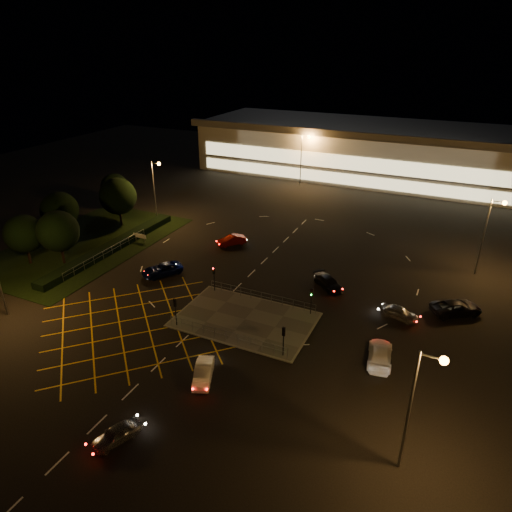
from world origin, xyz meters
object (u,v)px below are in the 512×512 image
at_px(signal_ne, 311,296).
at_px(car_approach_white, 380,354).
at_px(signal_sw, 175,306).
at_px(car_right_silver, 399,313).
at_px(car_circ_red, 231,240).
at_px(car_queue_white, 203,373).
at_px(signal_se, 284,336).
at_px(signal_nw, 214,274).
at_px(car_near_silver, 116,434).
at_px(car_far_dkgrey, 328,282).
at_px(car_east_grey, 456,307).
at_px(car_left_blue, 162,269).

relative_size(signal_ne, car_approach_white, 0.59).
distance_m(signal_sw, car_right_silver, 23.78).
bearing_deg(car_right_silver, car_circ_red, 81.37).
xyz_separation_m(signal_sw, car_queue_white, (6.83, -5.94, -1.68)).
height_order(signal_se, signal_ne, same).
bearing_deg(signal_nw, signal_sw, -90.00).
relative_size(car_near_silver, car_right_silver, 0.93).
bearing_deg(car_circ_red, car_right_silver, 20.31).
bearing_deg(signal_se, car_right_silver, -127.90).
bearing_deg(signal_nw, car_right_silver, 9.17).
bearing_deg(signal_nw, car_queue_white, -63.87).
xyz_separation_m(car_far_dkgrey, car_east_grey, (14.35, 0.27, 0.09)).
distance_m(signal_se, signal_nw, 14.41).
xyz_separation_m(car_left_blue, car_circ_red, (3.65, 11.96, -0.01)).
height_order(car_near_silver, car_approach_white, car_approach_white).
distance_m(car_left_blue, car_east_grey, 35.01).
height_order(signal_nw, car_near_silver, signal_nw).
xyz_separation_m(signal_sw, car_far_dkgrey, (11.97, 14.63, -1.69)).
xyz_separation_m(car_near_silver, car_queue_white, (2.34, 8.64, 0.05)).
distance_m(car_far_dkgrey, car_east_grey, 14.35).
relative_size(signal_sw, signal_ne, 1.00).
bearing_deg(signal_sw, car_far_dkgrey, -129.28).
distance_m(signal_se, car_queue_white, 8.05).
xyz_separation_m(car_left_blue, car_far_dkgrey, (20.14, 5.71, -0.04)).
bearing_deg(signal_se, car_far_dkgrey, -89.87).
distance_m(signal_nw, car_circ_red, 13.77).
bearing_deg(car_left_blue, car_east_grey, 43.30).
height_order(car_far_dkgrey, car_approach_white, car_approach_white).
distance_m(signal_se, car_approach_white, 9.12).
bearing_deg(car_left_blue, car_near_silver, -28.22).
bearing_deg(signal_ne, car_circ_red, 142.02).
xyz_separation_m(car_near_silver, car_right_silver, (16.34, 25.93, 0.04)).
xyz_separation_m(signal_ne, car_left_blue, (-20.18, 0.93, -1.65)).
bearing_deg(car_east_grey, car_left_blue, 65.86).
distance_m(signal_nw, car_near_silver, 23.07).
relative_size(car_queue_white, car_far_dkgrey, 0.90).
bearing_deg(car_near_silver, signal_nw, 123.17).
relative_size(signal_se, car_east_grey, 0.57).
bearing_deg(car_approach_white, car_east_grey, -125.59).
bearing_deg(car_near_silver, signal_se, 84.66).
xyz_separation_m(car_far_dkgrey, car_approach_white, (8.44, -11.49, 0.10)).
xyz_separation_m(signal_nw, car_queue_white, (6.83, -13.92, -1.68)).
distance_m(signal_sw, signal_nw, 7.99).
distance_m(car_far_dkgrey, car_circ_red, 17.63).
bearing_deg(car_east_grey, car_near_silver, 109.50).
distance_m(car_far_dkgrey, car_right_silver, 9.46).
bearing_deg(car_right_silver, car_near_silver, 159.75).
height_order(car_queue_white, car_far_dkgrey, car_queue_white).
xyz_separation_m(signal_nw, signal_ne, (12.00, 0.00, 0.00)).
height_order(signal_sw, car_far_dkgrey, signal_sw).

